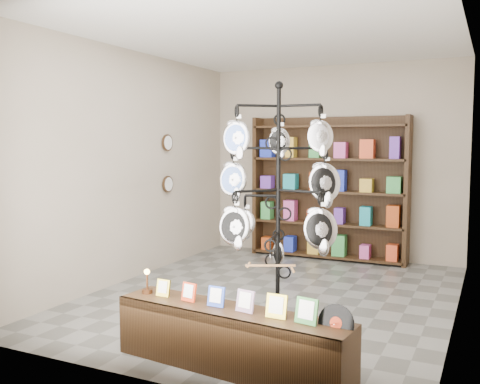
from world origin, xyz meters
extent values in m
plane|color=slate|center=(0.00, 0.00, 0.00)|extent=(5.00, 5.00, 0.00)
plane|color=#AE9E8C|center=(0.00, 2.50, 1.50)|extent=(4.00, 0.00, 4.00)
plane|color=#AE9E8C|center=(0.00, -2.50, 1.50)|extent=(4.00, 0.00, 4.00)
plane|color=#AE9E8C|center=(-2.00, 0.00, 1.50)|extent=(0.00, 5.00, 5.00)
plane|color=#AE9E8C|center=(2.00, 0.00, 1.50)|extent=(0.00, 5.00, 5.00)
plane|color=white|center=(0.00, 0.00, 3.00)|extent=(5.00, 5.00, 0.00)
cylinder|color=black|center=(0.52, -1.15, 0.02)|extent=(0.62, 0.62, 0.03)
cylinder|color=black|center=(0.52, -1.15, 1.15)|extent=(0.05, 0.05, 2.30)
sphere|color=black|center=(0.52, -1.15, 2.32)|extent=(0.08, 0.08, 0.08)
ellipsoid|color=silver|center=(0.44, -0.93, 0.72)|extent=(0.13, 0.08, 0.24)
cube|color=#A77345|center=(0.58, -1.48, 0.73)|extent=(0.40, 0.20, 0.04)
cube|color=black|center=(0.47, -2.04, 0.25)|extent=(2.03, 0.61, 0.49)
cube|color=gold|center=(-0.21, -1.97, 0.56)|extent=(0.13, 0.06, 0.15)
cube|color=red|center=(0.06, -2.00, 0.57)|extent=(0.14, 0.06, 0.15)
cube|color=#263FA5|center=(0.34, -2.03, 0.57)|extent=(0.15, 0.07, 0.16)
cube|color=#E54C33|center=(0.61, -2.06, 0.58)|extent=(0.16, 0.07, 0.17)
cube|color=gold|center=(0.88, -2.09, 0.58)|extent=(0.17, 0.07, 0.18)
cube|color=#337233|center=(1.12, -2.11, 0.59)|extent=(0.18, 0.07, 0.19)
cylinder|color=black|center=(1.33, -2.09, 0.52)|extent=(0.28, 0.09, 0.27)
cylinder|color=red|center=(1.33, -2.09, 0.52)|extent=(0.09, 0.03, 0.09)
cylinder|color=#4D2B16|center=(-0.39, -1.96, 0.51)|extent=(0.09, 0.09, 0.04)
cylinder|color=#4D2B16|center=(-0.39, -1.96, 0.59)|extent=(0.02, 0.02, 0.13)
sphere|color=#FFBF59|center=(-0.39, -1.96, 0.68)|extent=(0.05, 0.05, 0.05)
cube|color=black|center=(0.00, 2.44, 1.10)|extent=(2.40, 0.04, 2.20)
cube|color=black|center=(-1.18, 2.28, 1.10)|extent=(0.06, 0.36, 2.20)
cube|color=black|center=(1.18, 2.28, 1.10)|extent=(0.06, 0.36, 2.20)
cube|color=black|center=(0.00, 2.28, 0.05)|extent=(2.36, 0.36, 0.04)
cube|color=black|center=(0.00, 2.28, 0.55)|extent=(2.36, 0.36, 0.03)
cube|color=black|center=(0.00, 2.28, 1.05)|extent=(2.36, 0.36, 0.04)
cube|color=black|center=(0.00, 2.28, 1.55)|extent=(2.36, 0.36, 0.04)
cube|color=black|center=(0.00, 2.28, 2.05)|extent=(2.36, 0.36, 0.04)
cylinder|color=black|center=(-1.97, 0.80, 1.80)|extent=(0.03, 0.24, 0.24)
cylinder|color=black|center=(-1.97, 0.80, 1.20)|extent=(0.03, 0.24, 0.24)
camera|label=1|loc=(2.31, -5.73, 1.80)|focal=40.00mm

